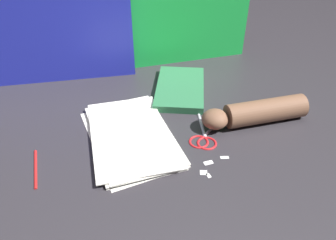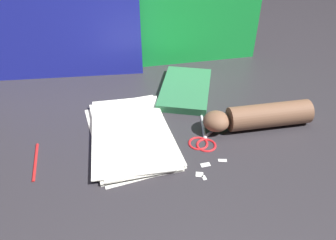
# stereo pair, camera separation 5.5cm
# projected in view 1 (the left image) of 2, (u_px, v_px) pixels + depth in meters

# --- Properties ---
(ground_plane) EXTENTS (6.00, 6.00, 0.00)m
(ground_plane) POSITION_uv_depth(u_px,v_px,m) (142.00, 142.00, 0.93)
(ground_plane) COLOR #2D2B30
(backdrop_panel_left) EXTENTS (0.58, 0.11, 0.44)m
(backdrop_panel_left) POSITION_uv_depth(u_px,v_px,m) (42.00, 22.00, 1.08)
(backdrop_panel_left) COLOR #2833D1
(backdrop_panel_left) RESTS_ON ground_plane
(backdrop_panel_center) EXTENTS (0.83, 0.07, 0.42)m
(backdrop_panel_center) POSITION_uv_depth(u_px,v_px,m) (144.00, 12.00, 1.17)
(backdrop_panel_center) COLOR green
(backdrop_panel_center) RESTS_ON ground_plane
(paper_stack) EXTENTS (0.24, 0.37, 0.02)m
(paper_stack) POSITION_uv_depth(u_px,v_px,m) (131.00, 135.00, 0.94)
(paper_stack) COLOR white
(paper_stack) RESTS_ON ground_plane
(book_closed) EXTENTS (0.26, 0.31, 0.02)m
(book_closed) POSITION_uv_depth(u_px,v_px,m) (180.00, 88.00, 1.14)
(book_closed) COLOR #2D7247
(book_closed) RESTS_ON ground_plane
(scissors) EXTENTS (0.17, 0.19, 0.01)m
(scissors) POSITION_uv_depth(u_px,v_px,m) (205.00, 136.00, 0.94)
(scissors) COLOR silver
(scissors) RESTS_ON ground_plane
(hand_forearm) EXTENTS (0.33, 0.10, 0.07)m
(hand_forearm) POSITION_uv_depth(u_px,v_px,m) (256.00, 112.00, 0.98)
(hand_forearm) COLOR brown
(hand_forearm) RESTS_ON ground_plane
(paper_scrap_near) EXTENTS (0.01, 0.02, 0.00)m
(paper_scrap_near) POSITION_uv_depth(u_px,v_px,m) (209.00, 175.00, 0.82)
(paper_scrap_near) COLOR white
(paper_scrap_near) RESTS_ON ground_plane
(paper_scrap_mid) EXTENTS (0.02, 0.01, 0.00)m
(paper_scrap_mid) POSITION_uv_depth(u_px,v_px,m) (208.00, 163.00, 0.86)
(paper_scrap_mid) COLOR white
(paper_scrap_mid) RESTS_ON ground_plane
(paper_scrap_far) EXTENTS (0.02, 0.02, 0.00)m
(paper_scrap_far) POSITION_uv_depth(u_px,v_px,m) (225.00, 157.00, 0.87)
(paper_scrap_far) COLOR white
(paper_scrap_far) RESTS_ON ground_plane
(paper_scrap_side) EXTENTS (0.02, 0.02, 0.00)m
(paper_scrap_side) POSITION_uv_depth(u_px,v_px,m) (204.00, 172.00, 0.83)
(paper_scrap_side) COLOR white
(paper_scrap_side) RESTS_ON ground_plane
(pen) EXTENTS (0.01, 0.14, 0.01)m
(pen) POSITION_uv_depth(u_px,v_px,m) (35.00, 168.00, 0.84)
(pen) COLOR red
(pen) RESTS_ON ground_plane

